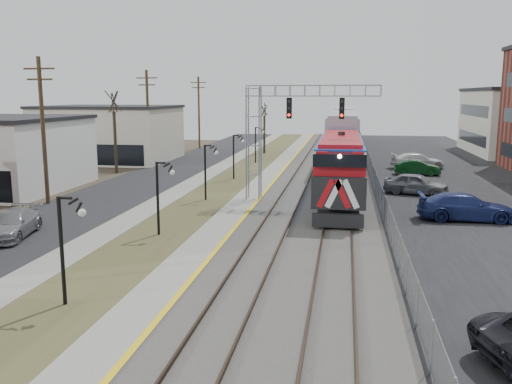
# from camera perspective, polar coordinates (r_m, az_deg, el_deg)

# --- Properties ---
(street_west) EXTENTS (7.00, 120.00, 0.04)m
(street_west) POSITION_cam_1_polar(r_m,az_deg,el_deg) (47.90, -11.91, 1.00)
(street_west) COLOR black
(street_west) RESTS_ON ground
(sidewalk) EXTENTS (2.00, 120.00, 0.08)m
(sidewalk) POSITION_cam_1_polar(r_m,az_deg,el_deg) (46.47, -6.73, 0.90)
(sidewalk) COLOR gray
(sidewalk) RESTS_ON ground
(grass_median) EXTENTS (4.00, 120.00, 0.06)m
(grass_median) POSITION_cam_1_polar(r_m,az_deg,el_deg) (45.74, -3.11, 0.80)
(grass_median) COLOR #434625
(grass_median) RESTS_ON ground
(platform) EXTENTS (2.00, 120.00, 0.24)m
(platform) POSITION_cam_1_polar(r_m,az_deg,el_deg) (45.18, 0.60, 0.81)
(platform) COLOR gray
(platform) RESTS_ON ground
(ballast_bed) EXTENTS (8.00, 120.00, 0.20)m
(ballast_bed) POSITION_cam_1_polar(r_m,az_deg,el_deg) (44.71, 6.95, 0.61)
(ballast_bed) COLOR #595651
(ballast_bed) RESTS_ON ground
(parking_lot) EXTENTS (16.00, 120.00, 0.04)m
(parking_lot) POSITION_cam_1_polar(r_m,az_deg,el_deg) (45.85, 22.10, 0.07)
(parking_lot) COLOR black
(parking_lot) RESTS_ON ground
(platform_edge) EXTENTS (0.24, 120.00, 0.01)m
(platform_edge) POSITION_cam_1_polar(r_m,az_deg,el_deg) (45.04, 1.71, 0.94)
(platform_edge) COLOR gold
(platform_edge) RESTS_ON platform
(track_near) EXTENTS (1.58, 120.00, 0.15)m
(track_near) POSITION_cam_1_polar(r_m,az_deg,el_deg) (44.81, 4.40, 0.90)
(track_near) COLOR #2D2119
(track_near) RESTS_ON ballast_bed
(track_far) EXTENTS (1.58, 120.00, 0.15)m
(track_far) POSITION_cam_1_polar(r_m,az_deg,el_deg) (44.65, 8.88, 0.78)
(track_far) COLOR #2D2119
(track_far) RESTS_ON ballast_bed
(train) EXTENTS (3.00, 63.05, 5.33)m
(train) POSITION_cam_1_polar(r_m,az_deg,el_deg) (62.25, 9.11, 5.81)
(train) COLOR #1443A3
(train) RESTS_ON ground
(signal_gantry) EXTENTS (9.00, 1.07, 8.15)m
(signal_gantry) POSITION_cam_1_polar(r_m,az_deg,el_deg) (37.38, 2.37, 7.28)
(signal_gantry) COLOR gray
(signal_gantry) RESTS_ON ground
(lampposts) EXTENTS (0.14, 62.14, 4.00)m
(lampposts) POSITION_cam_1_polar(r_m,az_deg,el_deg) (29.55, -10.12, -0.64)
(lampposts) COLOR black
(lampposts) RESTS_ON ground
(utility_poles) EXTENTS (0.28, 80.28, 10.00)m
(utility_poles) POSITION_cam_1_polar(r_m,az_deg,el_deg) (39.71, -21.49, 5.91)
(utility_poles) COLOR #4C3823
(utility_poles) RESTS_ON ground
(fence) EXTENTS (0.04, 120.00, 1.60)m
(fence) POSITION_cam_1_polar(r_m,az_deg,el_deg) (44.63, 12.36, 1.34)
(fence) COLOR gray
(fence) RESTS_ON ground
(bare_trees) EXTENTS (12.30, 42.30, 5.95)m
(bare_trees) POSITION_cam_1_polar(r_m,az_deg,el_deg) (51.61, -11.66, 4.66)
(bare_trees) COLOR #382D23
(bare_trees) RESTS_ON ground
(car_lot_d) EXTENTS (5.65, 2.39, 1.62)m
(car_lot_d) POSITION_cam_1_polar(r_m,az_deg,el_deg) (34.84, 21.20, -1.53)
(car_lot_d) COLOR navy
(car_lot_d) RESTS_ON ground
(car_lot_e) EXTENTS (5.09, 3.15, 1.62)m
(car_lot_e) POSITION_cam_1_polar(r_m,az_deg,el_deg) (42.73, 16.50, 0.78)
(car_lot_e) COLOR slate
(car_lot_e) RESTS_ON ground
(car_lot_f) EXTENTS (4.26, 1.61, 1.39)m
(car_lot_f) POSITION_cam_1_polar(r_m,az_deg,el_deg) (53.28, 16.60, 2.44)
(car_lot_f) COLOR #0A3613
(car_lot_f) RESTS_ON ground
(car_street_b) EXTENTS (2.91, 5.14, 1.41)m
(car_street_b) POSITION_cam_1_polar(r_m,az_deg,el_deg) (31.46, -24.31, -3.16)
(car_street_b) COLOR gray
(car_street_b) RESTS_ON ground
(car_lot_g) EXTENTS (5.71, 3.21, 1.56)m
(car_lot_g) POSITION_cam_1_polar(r_m,az_deg,el_deg) (58.00, 16.62, 3.12)
(car_lot_g) COLOR silver
(car_lot_g) RESTS_ON ground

